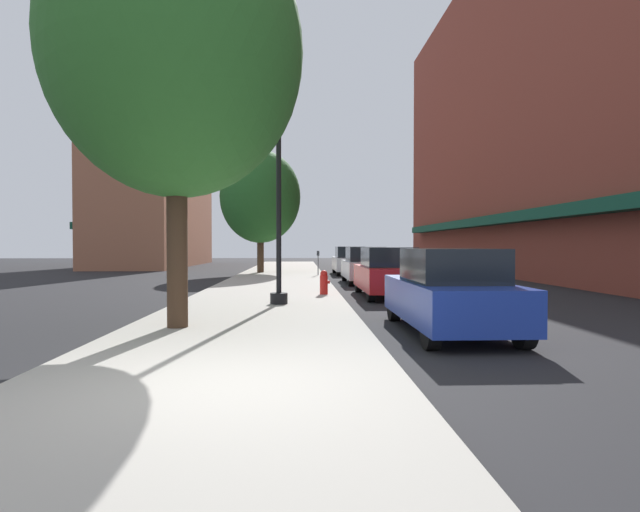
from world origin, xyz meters
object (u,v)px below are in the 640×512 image
car_blue (449,292)px  tree_near (260,197)px  car_red (387,273)px  tree_mid (176,52)px  lamppost (279,191)px  fire_hydrant (324,282)px  car_silver (365,266)px  car_white (349,261)px  parking_meter_near (318,260)px

car_blue → tree_near: bearing=104.7°
car_red → tree_mid: bearing=-128.8°
lamppost → fire_hydrant: (1.36, 2.61, -2.68)m
car_silver → lamppost: bearing=-110.4°
tree_mid → car_silver: (5.33, 12.58, -4.67)m
lamppost → tree_near: (-1.78, 16.20, 1.42)m
tree_near → car_red: tree_near is taller
tree_near → car_white: tree_near is taller
car_silver → car_white: 7.01m
lamppost → car_silver: size_ratio=1.37×
car_silver → car_red: bearing=-88.5°
fire_hydrant → car_silver: car_silver is taller
fire_hydrant → tree_mid: size_ratio=0.10×
car_silver → fire_hydrant: bearing=-107.8°
tree_near → car_blue: (5.29, -20.24, -3.81)m
car_red → car_white: same height
tree_near → lamppost: bearing=-83.7°
tree_near → car_silver: 9.90m
fire_hydrant → car_blue: bearing=-72.1°
parking_meter_near → tree_mid: bearing=-101.2°
lamppost → car_white: size_ratio=1.37×
lamppost → parking_meter_near: (1.56, 13.24, -2.25)m
tree_near → car_silver: bearing=-54.6°
parking_meter_near → car_red: bearing=-79.3°
car_blue → car_white: 19.80m
tree_near → tree_mid: (-0.04, -20.04, 0.86)m
car_silver → car_white: bearing=91.5°
car_blue → parking_meter_near: bearing=96.5°
car_red → car_silver: 5.86m
parking_meter_near → car_blue: (1.95, -17.28, -0.14)m
lamppost → fire_hydrant: 3.99m
parking_meter_near → tree_near: 5.78m
lamppost → fire_hydrant: size_ratio=7.47×
car_blue → car_silver: size_ratio=1.00×
fire_hydrant → car_blue: size_ratio=0.18×
fire_hydrant → car_blue: 7.00m
fire_hydrant → car_silver: size_ratio=0.18×
tree_mid → car_blue: bearing=-2.2°
fire_hydrant → parking_meter_near: parking_meter_near is taller
car_red → parking_meter_near: bearing=100.3°
tree_near → car_white: 6.53m
car_silver → car_blue: bearing=-88.5°
tree_near → car_blue: bearing=-75.4°
fire_hydrant → tree_mid: bearing=-116.3°
tree_near → parking_meter_near: bearing=-41.6°
tree_mid → car_silver: bearing=67.0°
lamppost → car_white: lamppost is taller
car_white → tree_near: bearing=175.0°
lamppost → tree_mid: bearing=-115.4°
fire_hydrant → car_white: bearing=80.7°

